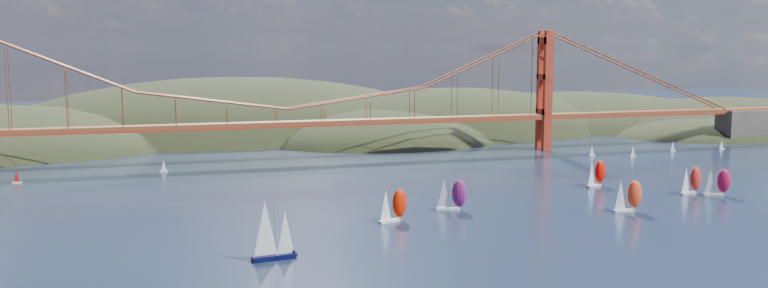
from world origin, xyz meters
The scene contains 15 objects.
headlands centered at (44.95, 278.29, -12.46)m, with size 725.00×225.00×96.00m.
bridge centered at (-1.75, 180.00, 32.23)m, with size 552.00×12.00×55.00m.
sloop_navy centered at (-29.64, 33.99, 6.60)m, with size 9.89×5.97×14.96m.
racer_0 centered at (7.48, 61.11, 4.75)m, with size 8.97×5.35×10.05m.
racer_1 centered at (76.26, 53.06, 4.90)m, with size 9.02×3.68×10.37m.
racer_2 centered at (111.91, 69.71, 4.74)m, with size 8.94×4.66×10.03m.
racer_3 centered at (90.12, 90.49, 4.79)m, with size 9.07×5.84×10.14m.
racer_4 centered at (118.00, 64.94, 4.64)m, with size 8.78×5.29×9.83m.
racer_rwb centered at (28.35, 69.93, 4.86)m, with size 9.17×5.29×10.28m.
distant_boat_2 centered at (-100.25, 156.34, 2.41)m, with size 3.00×2.00×4.70m.
distant_boat_3 centered at (-50.56, 165.82, 2.41)m, with size 3.00×2.00×4.70m.
distant_boat_4 centered at (130.31, 155.19, 2.41)m, with size 3.00×2.00×4.70m.
distant_boat_5 centered at (146.26, 148.12, 2.41)m, with size 3.00×2.00×4.70m.
distant_boat_6 centered at (174.33, 157.31, 2.41)m, with size 3.00×2.00×4.70m.
distant_boat_7 centered at (200.42, 155.92, 2.41)m, with size 3.00×2.00×4.70m.
Camera 1 is at (-53.95, -128.73, 46.88)m, focal length 35.00 mm.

